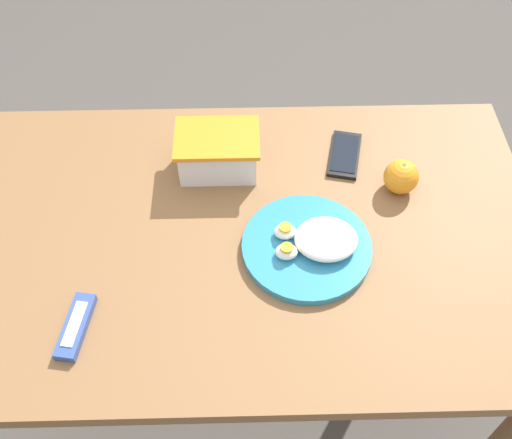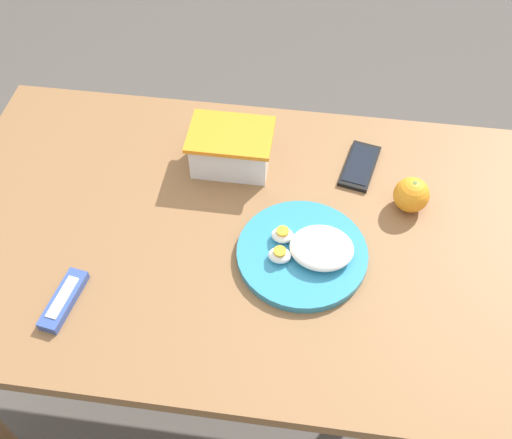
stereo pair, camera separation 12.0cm
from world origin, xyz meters
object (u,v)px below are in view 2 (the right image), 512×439
Objects in this scene: rice_plate at (306,252)px; orange_fruit at (411,195)px; food_container at (231,151)px; candy_bar at (64,300)px; cell_phone at (360,166)px.

orange_fruit is at bearing 38.03° from rice_plate.
food_container is 0.70× the size of rice_plate.
orange_fruit is at bearing 26.85° from candy_bar.
candy_bar reaches higher than cell_phone.
candy_bar is at bearing -159.28° from rice_plate.
food_container reaches higher than orange_fruit.
food_container reaches higher than candy_bar.
cell_phone is at bearing 69.10° from rice_plate.
food_container is 1.19× the size of cell_phone.
rice_plate is at bearing -110.90° from cell_phone.
food_container is at bearing 169.52° from orange_fruit.
rice_plate is 1.70× the size of cell_phone.
food_container is 0.39m from orange_fruit.
candy_bar is 0.89× the size of cell_phone.
orange_fruit reaches higher than candy_bar.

